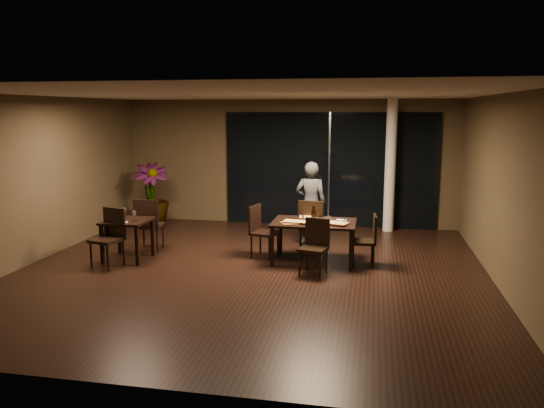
{
  "coord_description": "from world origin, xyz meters",
  "views": [
    {
      "loc": [
        2.03,
        -8.57,
        2.73
      ],
      "look_at": [
        0.23,
        0.79,
        1.05
      ],
      "focal_mm": 35.0,
      "sensor_mm": 36.0,
      "label": 1
    }
  ],
  "objects_px": {
    "side_table": "(127,227)",
    "chair_side_far": "(148,222)",
    "chair_main_right": "(368,238)",
    "diner": "(311,204)",
    "bottle_b": "(315,214)",
    "potted_plant": "(151,196)",
    "chair_main_near": "(315,243)",
    "chair_main_left": "(261,228)",
    "bottle_c": "(314,213)",
    "bottle_a": "(313,213)",
    "chair_side_near": "(110,234)",
    "main_table": "(314,226)",
    "chair_main_far": "(312,224)"
  },
  "relations": [
    {
      "from": "main_table",
      "to": "chair_side_far",
      "type": "height_order",
      "value": "chair_side_far"
    },
    {
      "from": "side_table",
      "to": "chair_side_far",
      "type": "height_order",
      "value": "chair_side_far"
    },
    {
      "from": "chair_side_near",
      "to": "potted_plant",
      "type": "xyz_separation_m",
      "value": [
        -0.59,
        3.12,
        0.18
      ]
    },
    {
      "from": "chair_main_near",
      "to": "bottle_c",
      "type": "height_order",
      "value": "bottle_c"
    },
    {
      "from": "side_table",
      "to": "chair_side_near",
      "type": "bearing_deg",
      "value": -105.63
    },
    {
      "from": "chair_main_near",
      "to": "potted_plant",
      "type": "height_order",
      "value": "potted_plant"
    },
    {
      "from": "diner",
      "to": "bottle_c",
      "type": "distance_m",
      "value": 1.14
    },
    {
      "from": "bottle_c",
      "to": "bottle_a",
      "type": "bearing_deg",
      "value": -106.14
    },
    {
      "from": "chair_main_far",
      "to": "bottle_c",
      "type": "xyz_separation_m",
      "value": [
        0.09,
        -0.5,
        0.31
      ]
    },
    {
      "from": "chair_main_near",
      "to": "bottle_b",
      "type": "distance_m",
      "value": 0.81
    },
    {
      "from": "chair_main_far",
      "to": "chair_side_far",
      "type": "bearing_deg",
      "value": 16.09
    },
    {
      "from": "chair_main_near",
      "to": "main_table",
      "type": "bearing_deg",
      "value": 111.31
    },
    {
      "from": "chair_main_right",
      "to": "bottle_a",
      "type": "bearing_deg",
      "value": -100.58
    },
    {
      "from": "chair_main_left",
      "to": "chair_main_right",
      "type": "distance_m",
      "value": 2.01
    },
    {
      "from": "bottle_a",
      "to": "bottle_c",
      "type": "height_order",
      "value": "bottle_a"
    },
    {
      "from": "chair_side_far",
      "to": "chair_main_right",
      "type": "bearing_deg",
      "value": 170.95
    },
    {
      "from": "chair_main_right",
      "to": "potted_plant",
      "type": "xyz_separation_m",
      "value": [
        -5.08,
        2.26,
        0.24
      ]
    },
    {
      "from": "chair_main_left",
      "to": "side_table",
      "type": "bearing_deg",
      "value": 119.79
    },
    {
      "from": "bottle_c",
      "to": "diner",
      "type": "bearing_deg",
      "value": 99.72
    },
    {
      "from": "bottle_a",
      "to": "bottle_b",
      "type": "bearing_deg",
      "value": -24.47
    },
    {
      "from": "chair_main_left",
      "to": "chair_main_right",
      "type": "bearing_deg",
      "value": -82.08
    },
    {
      "from": "chair_main_near",
      "to": "potted_plant",
      "type": "relative_size",
      "value": 0.62
    },
    {
      "from": "potted_plant",
      "to": "bottle_c",
      "type": "height_order",
      "value": "potted_plant"
    },
    {
      "from": "side_table",
      "to": "chair_side_far",
      "type": "distance_m",
      "value": 0.63
    },
    {
      "from": "potted_plant",
      "to": "bottle_b",
      "type": "distance_m",
      "value": 4.66
    },
    {
      "from": "main_table",
      "to": "bottle_a",
      "type": "relative_size",
      "value": 5.17
    },
    {
      "from": "bottle_b",
      "to": "diner",
      "type": "bearing_deg",
      "value": 100.31
    },
    {
      "from": "chair_main_left",
      "to": "bottle_c",
      "type": "height_order",
      "value": "bottle_c"
    },
    {
      "from": "chair_main_right",
      "to": "potted_plant",
      "type": "relative_size",
      "value": 0.61
    },
    {
      "from": "side_table",
      "to": "chair_main_right",
      "type": "relative_size",
      "value": 0.87
    },
    {
      "from": "chair_side_far",
      "to": "chair_main_left",
      "type": "bearing_deg",
      "value": 174.52
    },
    {
      "from": "chair_main_near",
      "to": "bottle_a",
      "type": "bearing_deg",
      "value": 112.97
    },
    {
      "from": "chair_main_far",
      "to": "chair_main_right",
      "type": "distance_m",
      "value": 1.26
    },
    {
      "from": "chair_main_right",
      "to": "bottle_c",
      "type": "height_order",
      "value": "bottle_c"
    },
    {
      "from": "chair_main_far",
      "to": "chair_main_right",
      "type": "bearing_deg",
      "value": 155.8
    },
    {
      "from": "potted_plant",
      "to": "bottle_c",
      "type": "relative_size",
      "value": 5.34
    },
    {
      "from": "main_table",
      "to": "bottle_a",
      "type": "height_order",
      "value": "bottle_a"
    },
    {
      "from": "chair_main_near",
      "to": "bottle_a",
      "type": "distance_m",
      "value": 0.83
    },
    {
      "from": "chair_main_near",
      "to": "chair_side_near",
      "type": "relative_size",
      "value": 0.91
    },
    {
      "from": "side_table",
      "to": "diner",
      "type": "distance_m",
      "value": 3.63
    },
    {
      "from": "diner",
      "to": "bottle_b",
      "type": "height_order",
      "value": "diner"
    },
    {
      "from": "bottle_a",
      "to": "bottle_b",
      "type": "height_order",
      "value": "bottle_a"
    },
    {
      "from": "main_table",
      "to": "chair_main_far",
      "type": "bearing_deg",
      "value": 99.55
    },
    {
      "from": "chair_side_far",
      "to": "bottle_b",
      "type": "bearing_deg",
      "value": 171.82
    },
    {
      "from": "chair_main_far",
      "to": "chair_main_right",
      "type": "height_order",
      "value": "chair_main_far"
    },
    {
      "from": "chair_main_near",
      "to": "side_table",
      "type": "bearing_deg",
      "value": -170.16
    },
    {
      "from": "side_table",
      "to": "chair_main_right",
      "type": "distance_m",
      "value": 4.4
    },
    {
      "from": "potted_plant",
      "to": "bottle_c",
      "type": "bearing_deg",
      "value": -27.08
    },
    {
      "from": "chair_side_far",
      "to": "diner",
      "type": "xyz_separation_m",
      "value": [
        3.06,
        1.09,
        0.28
      ]
    },
    {
      "from": "chair_main_far",
      "to": "chair_main_near",
      "type": "height_order",
      "value": "chair_main_far"
    }
  ]
}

